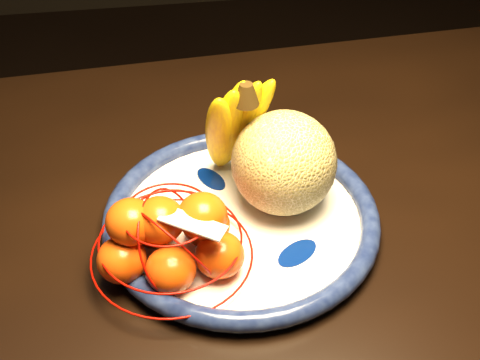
{
  "coord_description": "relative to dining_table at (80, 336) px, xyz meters",
  "views": [
    {
      "loc": [
        0.08,
        -0.62,
        1.4
      ],
      "look_at": [
        0.17,
        -0.02,
        0.88
      ],
      "focal_mm": 50.0,
      "sensor_mm": 36.0,
      "label": 1
    }
  ],
  "objects": [
    {
      "name": "dining_table",
      "position": [
        0.0,
        0.0,
        0.0
      ],
      "size": [
        1.67,
        1.07,
        0.81
      ],
      "rotation": [
        0.0,
        0.0,
        0.06
      ],
      "color": "black",
      "rests_on": "ground"
    },
    {
      "name": "price_tag",
      "position": [
        0.15,
        -0.01,
        0.18
      ],
      "size": [
        0.08,
        0.06,
        0.01
      ],
      "primitive_type": "cube",
      "rotation": [
        -0.14,
        0.1,
        -0.5
      ],
      "color": "white",
      "rests_on": "mandarin_bag"
    },
    {
      "name": "banana_bunch",
      "position": [
        0.21,
        0.15,
        0.19
      ],
      "size": [
        0.11,
        0.11,
        0.18
      ],
      "rotation": [
        0.0,
        0.0,
        0.42
      ],
      "color": "#FFDE04",
      "rests_on": "fruit_bowl"
    },
    {
      "name": "fruit_bowl",
      "position": [
        0.21,
        0.07,
        0.1
      ],
      "size": [
        0.35,
        0.35,
        0.03
      ],
      "rotation": [
        0.0,
        0.0,
        -0.01
      ],
      "color": "white",
      "rests_on": "dining_table"
    },
    {
      "name": "cantaloupe",
      "position": [
        0.27,
        0.1,
        0.16
      ],
      "size": [
        0.13,
        0.13,
        0.13
      ],
      "primitive_type": "sphere",
      "color": "olive",
      "rests_on": "fruit_bowl"
    },
    {
      "name": "mandarin_bag",
      "position": [
        0.12,
        0.02,
        0.14
      ],
      "size": [
        0.23,
        0.23,
        0.12
      ],
      "rotation": [
        0.0,
        0.0,
        -0.22
      ],
      "color": "#F15316",
      "rests_on": "fruit_bowl"
    }
  ]
}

